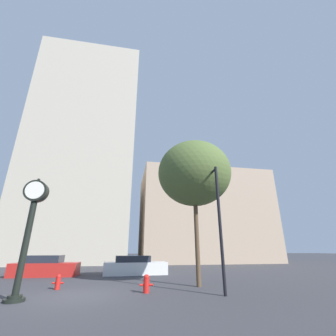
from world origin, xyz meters
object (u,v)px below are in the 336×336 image
bare_tree (194,174)px  car_white (135,266)px  street_lamp_right (215,205)px  fire_hydrant_far (146,283)px  car_red (45,267)px  fire_hydrant_near (58,282)px  street_clock (30,221)px

bare_tree → car_white: bearing=114.7°
car_white → street_lamp_right: street_lamp_right is taller
fire_hydrant_far → bare_tree: bearing=24.2°
car_red → bare_tree: (9.33, -6.44, 5.48)m
street_lamp_right → bare_tree: 3.13m
fire_hydrant_far → car_red: bearing=130.3°
fire_hydrant_near → car_white: bearing=57.5°
car_white → fire_hydrant_far: 7.75m
street_clock → car_white: 10.10m
car_red → street_lamp_right: street_lamp_right is taller
street_lamp_right → bare_tree: size_ratio=0.70×
street_lamp_right → fire_hydrant_far: bearing=164.7°
car_white → fire_hydrant_far: (0.18, -7.75, -0.20)m
car_red → fire_hydrant_near: bearing=-66.0°
street_clock → fire_hydrant_far: street_clock is taller
street_clock → street_lamp_right: 8.04m
fire_hydrant_near → fire_hydrant_far: fire_hydrant_far is taller
bare_tree → street_clock: bearing=-164.2°
fire_hydrant_far → fire_hydrant_near: bearing=158.0°
fire_hydrant_far → bare_tree: size_ratio=0.09×
street_clock → bare_tree: bearing=15.8°
car_white → bare_tree: 9.01m
car_red → fire_hydrant_far: bearing=-47.9°
street_clock → fire_hydrant_near: 3.69m
car_red → street_lamp_right: size_ratio=0.80×
street_clock → bare_tree: size_ratio=0.58×
street_clock → car_white: size_ratio=0.98×
street_clock → street_lamp_right: size_ratio=0.83×
car_white → bare_tree: size_ratio=0.60×
fire_hydrant_near → car_red: bearing=112.1°
car_red → fire_hydrant_near: 6.54m
street_lamp_right → street_clock: bearing=-179.7°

